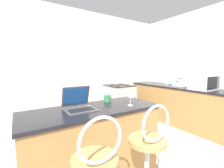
# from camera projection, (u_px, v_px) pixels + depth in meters

# --- Properties ---
(wall_back) EXTENTS (12.00, 0.06, 2.60)m
(wall_back) POSITION_uv_depth(u_px,v_px,m) (79.00, 68.00, 3.44)
(wall_back) COLOR silver
(wall_back) RESTS_ON ground_plane
(breakfast_bar) EXTENTS (1.49, 0.59, 0.88)m
(breakfast_bar) POSITION_uv_depth(u_px,v_px,m) (94.00, 146.00, 1.70)
(breakfast_bar) COLOR #9E703D
(breakfast_bar) RESTS_ON ground_plane
(counter_right) EXTENTS (0.65, 3.29, 0.88)m
(counter_right) POSITION_uv_depth(u_px,v_px,m) (194.00, 109.00, 3.20)
(counter_right) COLOR #9E703D
(counter_right) RESTS_ON ground_plane
(bar_stool_far) EXTENTS (0.40, 0.40, 1.02)m
(bar_stool_far) POSITION_uv_depth(u_px,v_px,m) (148.00, 161.00, 1.35)
(bar_stool_far) COLOR silver
(bar_stool_far) RESTS_ON ground_plane
(laptop) EXTENTS (0.31, 0.30, 0.24)m
(laptop) POSITION_uv_depth(u_px,v_px,m) (79.00, 104.00, 1.60)
(laptop) COLOR #47474C
(laptop) RESTS_ON breakfast_bar
(microwave) EXTENTS (0.53, 0.36, 0.30)m
(microwave) POSITION_uv_depth(u_px,v_px,m) (204.00, 82.00, 2.98)
(microwave) COLOR white
(microwave) RESTS_ON counter_right
(toaster) EXTENTS (0.22, 0.25, 0.18)m
(toaster) POSITION_uv_depth(u_px,v_px,m) (180.00, 83.00, 3.46)
(toaster) COLOR silver
(toaster) RESTS_ON counter_right
(stove_range) EXTENTS (0.62, 0.61, 0.89)m
(stove_range) POSITION_uv_depth(u_px,v_px,m) (119.00, 103.00, 3.74)
(stove_range) COLOR #9EA3A8
(stove_range) RESTS_ON ground_plane
(mug_white) EXTENTS (0.10, 0.09, 0.09)m
(mug_white) POSITION_uv_depth(u_px,v_px,m) (167.00, 82.00, 3.92)
(mug_white) COLOR white
(mug_white) RESTS_ON counter_right
(wine_glass_tall) EXTENTS (0.07, 0.07, 0.15)m
(wine_glass_tall) POSITION_uv_depth(u_px,v_px,m) (130.00, 97.00, 1.74)
(wine_glass_tall) COLOR silver
(wine_glass_tall) RESTS_ON breakfast_bar
(mug_green) EXTENTS (0.10, 0.09, 0.09)m
(mug_green) POSITION_uv_depth(u_px,v_px,m) (107.00, 98.00, 1.95)
(mug_green) COLOR #338447
(mug_green) RESTS_ON breakfast_bar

